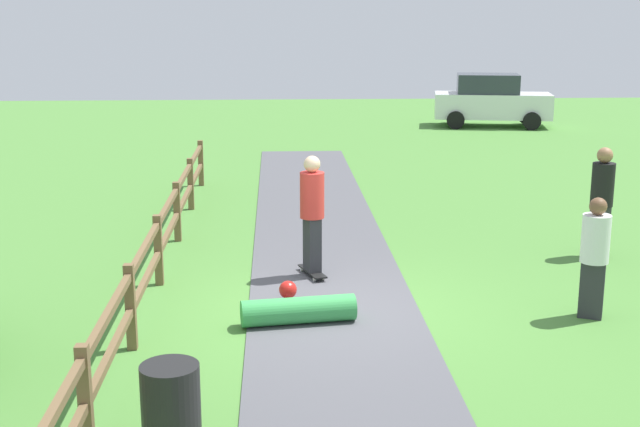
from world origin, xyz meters
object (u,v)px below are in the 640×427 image
parked_car_white (491,100)px  skater_riding (312,209)px  trash_bin (171,410)px  bystander_black (602,196)px  skater_fallen (298,309)px  bystander_white (595,252)px

parked_car_white → skater_riding: bearing=-112.4°
trash_bin → bystander_black: 9.15m
skater_fallen → bystander_black: bystander_black is taller
trash_bin → skater_fallen: (1.28, 3.43, -0.25)m
bystander_white → parked_car_white: size_ratio=0.38×
skater_fallen → parked_car_white: size_ratio=0.35×
trash_bin → skater_riding: skater_riding is taller
parked_car_white → trash_bin: bearing=-110.9°
trash_bin → parked_car_white: parked_car_white is taller
skater_fallen → parked_car_white: 21.45m
skater_riding → parked_car_white: 19.45m
parked_car_white → bystander_white: bearing=-100.4°
bystander_white → parked_car_white: (3.66, 20.02, 0.03)m
bystander_black → parked_car_white: bearing=81.9°
skater_fallen → bystander_white: 4.09m
skater_fallen → bystander_white: size_ratio=0.93×
bystander_black → bystander_white: bearing=-112.6°
skater_riding → skater_fallen: 2.24m
skater_fallen → bystander_black: size_ratio=0.83×
skater_riding → bystander_black: bearing=10.5°
bystander_black → parked_car_white: (2.43, 17.06, -0.09)m
trash_bin → parked_car_white: size_ratio=0.20×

